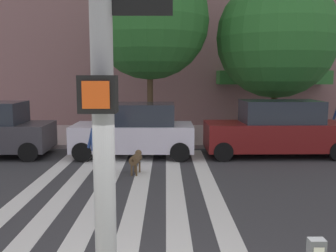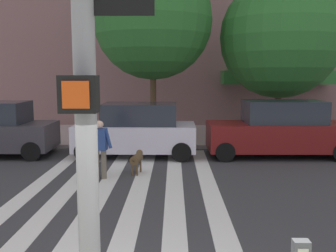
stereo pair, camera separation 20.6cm
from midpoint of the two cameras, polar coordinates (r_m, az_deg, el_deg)
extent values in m
plane|color=#353538|center=(9.55, -2.21, -9.96)|extent=(160.00, 160.00, 0.00)
cube|color=#A38F8E|center=(17.94, -1.31, -1.35)|extent=(80.00, 6.00, 0.15)
cube|color=silver|center=(10.15, -20.61, -9.35)|extent=(0.45, 10.64, 0.01)
cube|color=silver|center=(9.88, -15.65, -9.60)|extent=(0.45, 10.64, 0.01)
cube|color=silver|center=(9.69, -10.43, -9.80)|extent=(0.45, 10.64, 0.01)
cube|color=silver|center=(9.57, -5.04, -9.91)|extent=(0.45, 10.64, 0.01)
cube|color=silver|center=(9.54, 0.44, -9.94)|extent=(0.45, 10.64, 0.01)
cube|color=silver|center=(9.60, 5.90, -9.88)|extent=(0.45, 10.64, 0.01)
cube|color=#2C6F2E|center=(20.85, 15.05, 7.04)|extent=(5.74, 1.60, 0.70)
cylinder|color=gray|center=(3.11, -11.78, 10.39)|extent=(0.18, 0.18, 5.80)
cube|color=black|center=(2.92, -12.40, 4.67)|extent=(0.28, 0.18, 0.28)
cube|color=#E54C14|center=(2.82, -12.82, 4.56)|extent=(0.20, 0.01, 0.20)
cube|color=black|center=(3.12, -6.69, 17.90)|extent=(0.56, 0.03, 0.20)
cylinder|color=black|center=(13.63, -20.51, -3.64)|extent=(0.66, 0.23, 0.66)
cylinder|color=black|center=(15.28, -18.37, -2.36)|extent=(0.66, 0.23, 0.66)
cube|color=silver|center=(13.62, -5.65, -1.61)|extent=(4.24, 1.96, 0.90)
cube|color=#232833|center=(13.50, -4.99, 1.82)|extent=(2.58, 1.71, 0.74)
cylinder|color=black|center=(13.10, -13.16, -3.80)|extent=(0.66, 0.22, 0.66)
cylinder|color=black|center=(14.79, -11.60, -2.45)|extent=(0.66, 0.22, 0.66)
cylinder|color=black|center=(12.75, 1.30, -3.91)|extent=(0.66, 0.22, 0.66)
cylinder|color=black|center=(14.49, 1.16, -2.50)|extent=(0.66, 0.22, 0.66)
cube|color=maroon|center=(14.07, 15.17, -1.43)|extent=(4.89, 1.89, 0.96)
cube|color=#232833|center=(14.02, 16.06, 2.09)|extent=(2.72, 1.64, 0.78)
cylinder|color=black|center=(12.91, 7.79, -3.83)|extent=(0.66, 0.23, 0.66)
cylinder|color=black|center=(14.52, 6.78, -2.53)|extent=(0.66, 0.23, 0.66)
cylinder|color=black|center=(15.55, 21.18, -2.32)|extent=(0.66, 0.23, 0.66)
cylinder|color=#4C3823|center=(15.90, -3.05, 4.31)|extent=(0.24, 0.24, 3.62)
sphere|color=#286628|center=(16.02, -3.14, 15.58)|extent=(4.83, 4.83, 4.83)
cylinder|color=#4C3823|center=(16.89, 15.21, 3.00)|extent=(0.27, 0.27, 2.88)
sphere|color=#286628|center=(16.91, 15.56, 12.58)|extent=(5.02, 5.02, 5.02)
cylinder|color=#6B6051|center=(10.87, -11.21, -5.67)|extent=(0.17, 0.17, 0.82)
cylinder|color=#6B6051|center=(10.80, -10.21, -5.72)|extent=(0.17, 0.17, 0.82)
cube|color=navy|center=(10.70, -10.81, -1.99)|extent=(0.41, 0.30, 0.60)
cylinder|color=navy|center=(10.77, -12.01, -1.79)|extent=(0.23, 0.12, 0.57)
cylinder|color=navy|center=(10.61, -9.59, -1.87)|extent=(0.23, 0.12, 0.57)
sphere|color=beige|center=(10.64, -10.86, 0.19)|extent=(0.25, 0.25, 0.22)
cylinder|color=brown|center=(11.21, -5.40, -4.94)|extent=(0.35, 0.62, 0.26)
sphere|color=brown|center=(11.54, -4.96, -4.06)|extent=(0.23, 0.23, 0.20)
cylinder|color=brown|center=(10.82, -5.91, -5.13)|extent=(0.07, 0.24, 0.16)
cylinder|color=brown|center=(11.48, -5.47, -6.12)|extent=(0.06, 0.06, 0.32)
cylinder|color=brown|center=(11.45, -4.79, -6.15)|extent=(0.06, 0.06, 0.32)
cylinder|color=brown|center=(11.10, -5.99, -6.61)|extent=(0.06, 0.06, 0.32)
cylinder|color=brown|center=(11.06, -5.29, -6.65)|extent=(0.06, 0.06, 0.32)
cylinder|color=navy|center=(17.36, 23.45, 1.79)|extent=(0.24, 0.18, 0.57)
camera|label=1|loc=(0.10, -90.60, -0.08)|focal=40.78mm
camera|label=2|loc=(0.10, 89.40, 0.08)|focal=40.78mm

